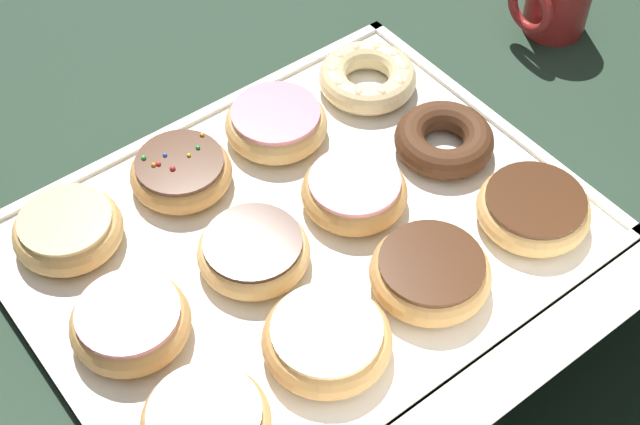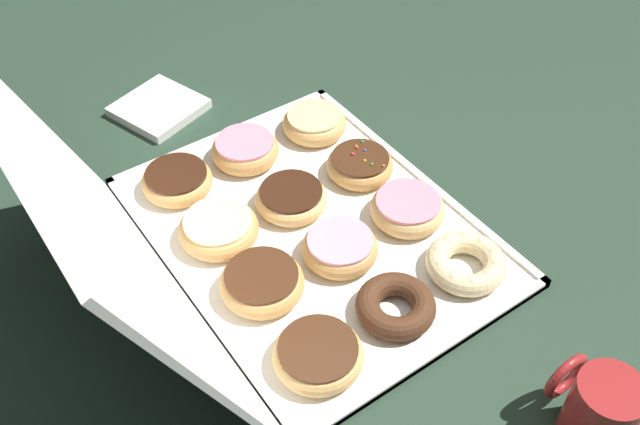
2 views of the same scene
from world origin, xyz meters
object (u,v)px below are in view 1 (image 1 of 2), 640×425
pink_frosted_donut_1 (276,123)px  pink_frosted_donut_5 (355,191)px  glazed_ring_donut_3 (68,229)px  chocolate_cake_ring_donut_4 (444,140)px  chocolate_frosted_donut_8 (534,209)px  glazed_ring_donut_10 (327,339)px  chocolate_frosted_donut_9 (430,273)px  chocolate_frosted_donut_6 (252,249)px  pink_frosted_donut_7 (129,321)px  chocolate_frosted_donut_11 (206,422)px  cruller_donut_0 (368,77)px  sprinkle_donut_2 (181,172)px  donut_box (302,237)px

pink_frosted_donut_1 → pink_frosted_donut_5: 0.13m
glazed_ring_donut_3 → chocolate_cake_ring_donut_4: 0.41m
chocolate_frosted_donut_8 → glazed_ring_donut_10: 0.26m
chocolate_frosted_donut_9 → pink_frosted_donut_1: bearing=-90.8°
chocolate_frosted_donut_6 → glazed_ring_donut_10: glazed_ring_donut_10 is taller
pink_frosted_donut_1 → chocolate_frosted_donut_8: pink_frosted_donut_1 is taller
chocolate_frosted_donut_6 → chocolate_frosted_donut_9: chocolate_frosted_donut_9 is taller
glazed_ring_donut_3 → chocolate_frosted_donut_8: 0.47m
pink_frosted_donut_1 → pink_frosted_donut_5: bearing=92.2°
pink_frosted_donut_7 → chocolate_frosted_donut_11: 0.13m
chocolate_frosted_donut_8 → chocolate_frosted_donut_11: bearing=-0.6°
cruller_donut_0 → chocolate_frosted_donut_11: size_ratio=1.02×
pink_frosted_donut_7 → chocolate_frosted_donut_11: bearing=90.1°
sprinkle_donut_2 → chocolate_frosted_donut_9: bearing=114.4°
pink_frosted_donut_7 → chocolate_frosted_donut_11: (-0.00, 0.13, -0.00)m
sprinkle_donut_2 → pink_frosted_donut_7: same height
glazed_ring_donut_3 → pink_frosted_donut_7: (0.01, 0.13, 0.00)m
sprinkle_donut_2 → chocolate_frosted_donut_11: 0.29m
pink_frosted_donut_5 → chocolate_frosted_donut_9: bearing=85.9°
chocolate_cake_ring_donut_4 → chocolate_frosted_donut_9: chocolate_frosted_donut_9 is taller
cruller_donut_0 → chocolate_frosted_donut_9: 0.29m
chocolate_cake_ring_donut_4 → chocolate_frosted_donut_6: chocolate_frosted_donut_6 is taller
pink_frosted_donut_7 → chocolate_cake_ring_donut_4: bearing=179.7°
pink_frosted_donut_1 → glazed_ring_donut_10: (0.13, 0.26, 0.00)m
chocolate_frosted_donut_11 → chocolate_cake_ring_donut_4: bearing=-162.2°
pink_frosted_donut_5 → pink_frosted_donut_7: pink_frosted_donut_7 is taller
chocolate_frosted_donut_9 → chocolate_frosted_donut_11: size_ratio=1.05×
chocolate_frosted_donut_8 → pink_frosted_donut_1: bearing=-62.6°
pink_frosted_donut_7 → donut_box: bearing=179.5°
chocolate_frosted_donut_6 → chocolate_frosted_donut_8: size_ratio=0.96×
pink_frosted_donut_1 → pink_frosted_donut_7: 0.29m
pink_frosted_donut_1 → chocolate_frosted_donut_9: (0.00, 0.26, 0.00)m
pink_frosted_donut_5 → chocolate_frosted_donut_6: bearing=-2.0°
cruller_donut_0 → pink_frosted_donut_7: pink_frosted_donut_7 is taller
pink_frosted_donut_1 → glazed_ring_donut_3: 0.25m
chocolate_frosted_donut_6 → chocolate_frosted_donut_8: 0.29m
pink_frosted_donut_5 → donut_box: bearing=-0.9°
cruller_donut_0 → chocolate_frosted_donut_9: chocolate_frosted_donut_9 is taller
chocolate_frosted_donut_8 → donut_box: bearing=-33.2°
donut_box → cruller_donut_0: bearing=-146.2°
glazed_ring_donut_10 → chocolate_frosted_donut_6: bearing=-92.7°
pink_frosted_donut_1 → pink_frosted_donut_7: bearing=26.4°
cruller_donut_0 → pink_frosted_donut_1: size_ratio=1.00×
chocolate_frosted_donut_6 → donut_box: bearing=176.8°
chocolate_frosted_donut_8 → chocolate_frosted_donut_11: size_ratio=1.04×
donut_box → chocolate_frosted_donut_9: 0.14m
chocolate_frosted_donut_11 → glazed_ring_donut_10: bearing=-179.5°
pink_frosted_donut_5 → chocolate_frosted_donut_8: (-0.13, 0.13, -0.00)m
pink_frosted_donut_1 → sprinkle_donut_2: size_ratio=1.05×
sprinkle_donut_2 → glazed_ring_donut_3: 0.13m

